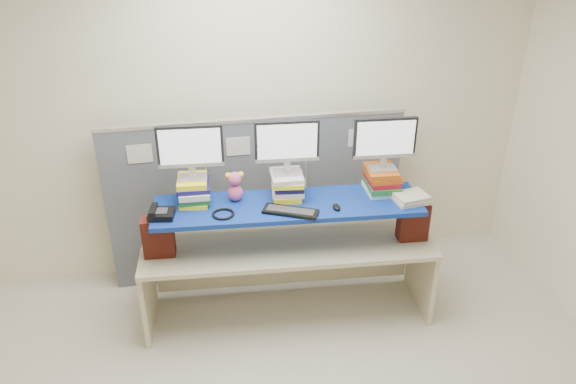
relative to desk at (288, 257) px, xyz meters
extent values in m
cube|color=#F2E9C7|center=(-0.15, -1.14, 0.84)|extent=(5.00, 4.00, 2.80)
cube|color=#50555F|center=(-1.02, 0.64, 0.19)|extent=(0.85, 0.05, 1.50)
cube|color=#50555F|center=(-0.15, 0.64, 0.19)|extent=(0.85, 0.05, 1.50)
cube|color=#50555F|center=(0.71, 0.64, 0.19)|extent=(0.85, 0.05, 1.50)
cube|color=silver|center=(-0.15, 0.64, 0.95)|extent=(2.60, 0.06, 0.03)
cube|color=silver|center=(-1.10, 0.61, 0.74)|extent=(0.20, 0.00, 0.16)
cube|color=silver|center=(-0.30, 0.61, 0.74)|extent=(0.20, 0.00, 0.16)
cube|color=silver|center=(-0.05, 0.61, 0.74)|extent=(0.20, 0.00, 0.16)
cube|color=silver|center=(0.75, 0.61, 0.74)|extent=(0.20, 0.00, 0.16)
cube|color=beige|center=(0.00, 0.00, 0.12)|extent=(2.35, 0.84, 0.04)
cube|color=beige|center=(-1.13, 0.08, -0.23)|extent=(0.08, 0.63, 0.66)
cube|color=beige|center=(1.13, -0.08, -0.23)|extent=(0.08, 0.63, 0.66)
cube|color=maroon|center=(-0.99, 0.02, 0.30)|extent=(0.24, 0.14, 0.32)
cube|color=maroon|center=(0.99, -0.12, 0.30)|extent=(0.24, 0.14, 0.32)
cube|color=navy|center=(0.00, 0.00, 0.48)|extent=(2.08, 0.66, 0.04)
cube|color=yellow|center=(-0.70, 0.17, 0.51)|extent=(0.25, 0.32, 0.03)
cube|color=#1D6F2B|center=(-0.70, 0.16, 0.55)|extent=(0.24, 0.27, 0.04)
cube|color=silver|center=(-0.69, 0.17, 0.59)|extent=(0.24, 0.31, 0.05)
cube|color=#171357|center=(-0.70, 0.17, 0.63)|extent=(0.26, 0.27, 0.04)
cube|color=yellow|center=(-0.71, 0.18, 0.67)|extent=(0.24, 0.28, 0.04)
cube|color=yellow|center=(0.01, 0.12, 0.52)|extent=(0.24, 0.30, 0.05)
cube|color=silver|center=(0.02, 0.12, 0.56)|extent=(0.28, 0.31, 0.04)
cube|color=#171357|center=(0.03, 0.12, 0.61)|extent=(0.25, 0.29, 0.05)
cube|color=yellow|center=(0.02, 0.11, 0.65)|extent=(0.27, 0.31, 0.03)
cube|color=silver|center=(0.01, 0.11, 0.68)|extent=(0.25, 0.28, 0.04)
cube|color=silver|center=(0.76, 0.06, 0.51)|extent=(0.23, 0.28, 0.03)
cube|color=#1D6F2B|center=(0.77, 0.06, 0.55)|extent=(0.26, 0.30, 0.04)
cube|color=maroon|center=(0.77, 0.07, 0.60)|extent=(0.24, 0.29, 0.04)
cube|color=#B44E10|center=(0.78, 0.06, 0.63)|extent=(0.25, 0.26, 0.04)
cube|color=#B44E10|center=(0.76, 0.08, 0.67)|extent=(0.25, 0.30, 0.04)
cube|color=#AEAEB3|center=(-0.70, 0.17, 0.70)|extent=(0.22, 0.15, 0.01)
cube|color=#AEAEB3|center=(-0.70, 0.17, 0.75)|extent=(0.05, 0.04, 0.09)
cube|color=black|center=(-0.70, 0.17, 0.96)|extent=(0.49, 0.07, 0.32)
cube|color=silver|center=(-0.70, 0.15, 0.96)|extent=(0.45, 0.04, 0.28)
cube|color=#AEAEB3|center=(0.02, 0.12, 0.71)|extent=(0.22, 0.15, 0.01)
cube|color=#AEAEB3|center=(0.02, 0.12, 0.76)|extent=(0.05, 0.04, 0.09)
cube|color=black|center=(0.02, 0.12, 0.96)|extent=(0.49, 0.07, 0.32)
cube|color=silver|center=(0.02, 0.10, 0.96)|extent=(0.45, 0.04, 0.28)
cube|color=#AEAEB3|center=(0.76, 0.06, 0.70)|extent=(0.22, 0.15, 0.01)
cube|color=#AEAEB3|center=(0.76, 0.06, 0.75)|extent=(0.05, 0.04, 0.09)
cube|color=black|center=(0.76, 0.06, 0.95)|extent=(0.49, 0.07, 0.32)
cube|color=silver|center=(0.76, 0.04, 0.95)|extent=(0.45, 0.04, 0.28)
cube|color=black|center=(-0.01, -0.14, 0.51)|extent=(0.43, 0.30, 0.02)
cube|color=#313134|center=(-0.01, -0.14, 0.52)|extent=(0.36, 0.24, 0.00)
ellipsoid|color=black|center=(0.34, -0.15, 0.51)|extent=(0.06, 0.10, 0.03)
cube|color=black|center=(-0.95, -0.02, 0.52)|extent=(0.21, 0.19, 0.05)
cube|color=#313134|center=(-0.95, -0.02, 0.55)|extent=(0.10, 0.10, 0.01)
cube|color=black|center=(-1.00, -0.01, 0.56)|extent=(0.07, 0.17, 0.03)
torus|color=black|center=(-0.50, -0.08, 0.51)|extent=(0.20, 0.20, 0.02)
ellipsoid|color=#DC538B|center=(-0.39, 0.13, 0.56)|extent=(0.12, 0.11, 0.13)
sphere|color=#DC538B|center=(-0.39, 0.13, 0.68)|extent=(0.11, 0.11, 0.11)
sphere|color=yellow|center=(-0.44, 0.13, 0.72)|extent=(0.05, 0.05, 0.05)
sphere|color=yellow|center=(-0.34, 0.13, 0.72)|extent=(0.05, 0.05, 0.05)
cube|color=beige|center=(0.94, -0.15, 0.51)|extent=(0.28, 0.24, 0.03)
cube|color=beige|center=(0.94, -0.15, 0.54)|extent=(0.27, 0.23, 0.03)
camera|label=1|loc=(-0.71, -3.69, 2.58)|focal=35.00mm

